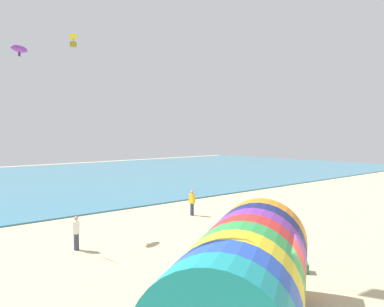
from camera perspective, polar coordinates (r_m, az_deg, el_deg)
The scene contains 7 objects.
giant_inflatable_tube at distance 11.61m, azimuth 7.00°, elevation -16.36°, with size 8.28×6.74×3.08m.
kite_handler at distance 17.16m, azimuth 9.89°, elevation -12.35°, with size 0.33×0.41×1.68m.
kite_yellow_box at distance 27.39m, azimuth -15.56°, elevation 14.34°, with size 0.36×0.36×0.82m.
kite_purple_parafoil at distance 25.76m, azimuth -22.05°, elevation 12.82°, with size 1.30×1.00×0.66m.
bystander_near_water at distance 27.46m, azimuth 0.01°, elevation -6.59°, with size 0.24×0.36×1.60m.
bystander_mid_beach at distance 20.35m, azimuth -15.17°, elevation -10.20°, with size 0.41×0.41×1.54m.
cooler_box at distance 17.42m, azimuth 14.64°, elevation -14.48°, with size 0.52×0.36×0.36m, color #268C4C.
Camera 1 is at (-9.02, -7.01, 5.39)m, focal length 40.00 mm.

